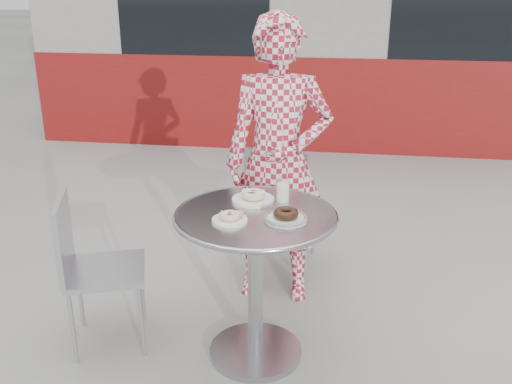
# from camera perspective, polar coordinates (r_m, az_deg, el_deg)

# --- Properties ---
(ground) EXTENTS (60.00, 60.00, 0.00)m
(ground) POSITION_cam_1_polar(r_m,az_deg,el_deg) (2.99, -0.04, -15.70)
(ground) COLOR #A8A5A0
(ground) RESTS_ON ground
(storefront) EXTENTS (6.02, 4.55, 3.00)m
(storefront) POSITION_cam_1_polar(r_m,az_deg,el_deg) (7.95, 6.29, 18.50)
(storefront) COLOR gray
(storefront) RESTS_ON ground
(bistro_table) EXTENTS (0.76, 0.76, 0.77)m
(bistro_table) POSITION_cam_1_polar(r_m,az_deg,el_deg) (2.67, -0.05, -5.84)
(bistro_table) COLOR #B2B2B7
(bistro_table) RESTS_ON ground
(chair_far) EXTENTS (0.46, 0.46, 0.82)m
(chair_far) POSITION_cam_1_polar(r_m,az_deg,el_deg) (3.71, 2.68, -3.53)
(chair_far) COLOR #ABADB3
(chair_far) RESTS_ON ground
(chair_left) EXTENTS (0.48, 0.48, 0.80)m
(chair_left) POSITION_cam_1_polar(r_m,az_deg,el_deg) (3.03, -14.75, -10.30)
(chair_left) COLOR #ABADB3
(chair_left) RESTS_ON ground
(seated_person) EXTENTS (0.60, 0.40, 1.62)m
(seated_person) POSITION_cam_1_polar(r_m,az_deg,el_deg) (3.16, 2.22, 2.95)
(seated_person) COLOR maroon
(seated_person) RESTS_ON ground
(plate_far) EXTENTS (0.20, 0.20, 0.05)m
(plate_far) POSITION_cam_1_polar(r_m,az_deg,el_deg) (2.73, -0.28, -0.49)
(plate_far) COLOR white
(plate_far) RESTS_ON bistro_table
(plate_near) EXTENTS (0.16, 0.16, 0.04)m
(plate_near) POSITION_cam_1_polar(r_m,az_deg,el_deg) (2.51, -2.60, -2.55)
(plate_near) COLOR white
(plate_near) RESTS_ON bistro_table
(plate_checker) EXTENTS (0.20, 0.20, 0.05)m
(plate_checker) POSITION_cam_1_polar(r_m,az_deg,el_deg) (2.52, 3.00, -2.48)
(plate_checker) COLOR white
(plate_checker) RESTS_ON bistro_table
(milk_cup) EXTENTS (0.06, 0.06, 0.10)m
(milk_cup) POSITION_cam_1_polar(r_m,az_deg,el_deg) (2.72, 2.70, 0.03)
(milk_cup) COLOR white
(milk_cup) RESTS_ON bistro_table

